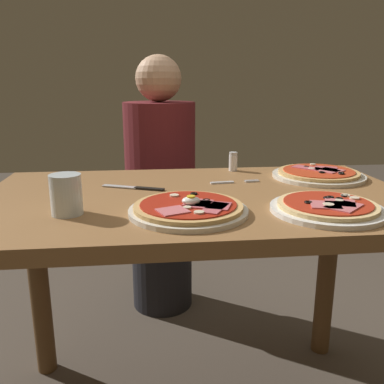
% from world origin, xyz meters
% --- Properties ---
extents(dining_table, '(1.21, 0.71, 0.76)m').
position_xyz_m(dining_table, '(0.00, 0.00, 0.63)').
color(dining_table, olive).
rests_on(dining_table, ground).
extents(pizza_foreground, '(0.29, 0.29, 0.05)m').
position_xyz_m(pizza_foreground, '(-0.04, -0.17, 0.77)').
color(pizza_foreground, silver).
rests_on(pizza_foreground, dining_table).
extents(pizza_across_left, '(0.30, 0.30, 0.03)m').
position_xyz_m(pizza_across_left, '(0.42, 0.17, 0.77)').
color(pizza_across_left, silver).
rests_on(pizza_across_left, dining_table).
extents(pizza_across_right, '(0.27, 0.27, 0.03)m').
position_xyz_m(pizza_across_right, '(0.29, -0.20, 0.77)').
color(pizza_across_right, white).
rests_on(pizza_across_right, dining_table).
extents(water_glass_near, '(0.07, 0.07, 0.10)m').
position_xyz_m(water_glass_near, '(-0.33, -0.15, 0.80)').
color(water_glass_near, silver).
rests_on(water_glass_near, dining_table).
extents(fork, '(0.16, 0.03, 0.00)m').
position_xyz_m(fork, '(0.12, 0.12, 0.76)').
color(fork, silver).
rests_on(fork, dining_table).
extents(knife, '(0.19, 0.09, 0.01)m').
position_xyz_m(knife, '(-0.17, 0.08, 0.76)').
color(knife, silver).
rests_on(knife, dining_table).
extents(salt_shaker, '(0.03, 0.03, 0.07)m').
position_xyz_m(salt_shaker, '(0.16, 0.30, 0.79)').
color(salt_shaker, white).
rests_on(salt_shaker, dining_table).
extents(diner_person, '(0.32, 0.32, 1.18)m').
position_xyz_m(diner_person, '(-0.08, 0.74, 0.56)').
color(diner_person, black).
rests_on(diner_person, ground).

